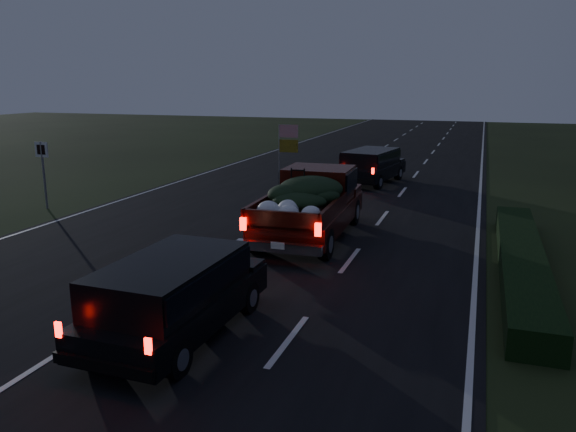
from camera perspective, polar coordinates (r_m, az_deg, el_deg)
The scene contains 7 objects.
ground at distance 13.95m, azimuth -10.73°, elevation -6.01°, with size 120.00×120.00×0.00m, color black.
road_asphalt at distance 13.94m, azimuth -10.74°, elevation -5.97°, with size 14.00×120.00×0.02m, color black.
hedge_row at distance 15.04m, azimuth 22.62°, elevation -4.20°, with size 1.00×10.00×0.60m, color black.
route_sign at distance 22.50m, azimuth -23.64°, elevation 4.83°, with size 0.55×0.08×2.50m.
pickup_truck at distance 16.89m, azimuth 2.31°, elevation 1.60°, with size 2.39×5.80×3.01m.
lead_suv at distance 26.32m, azimuth 8.48°, elevation 5.37°, with size 2.55×4.67×1.27m.
rear_suv at distance 10.44m, azimuth -11.55°, elevation -7.33°, with size 2.01×4.33×1.23m.
Camera 1 is at (6.65, -11.37, 4.58)m, focal length 35.00 mm.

